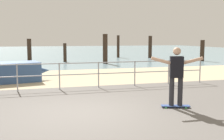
{
  "coord_description": "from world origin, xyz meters",
  "views": [
    {
      "loc": [
        -1.24,
        -7.01,
        1.99
      ],
      "look_at": [
        1.28,
        2.0,
        0.9
      ],
      "focal_mm": 44.22,
      "sensor_mm": 36.0,
      "label": 1
    }
  ],
  "objects": [
    {
      "name": "railing_fence",
      "position": [
        -1.13,
        3.6,
        0.7
      ],
      "size": [
        13.87,
        0.05,
        1.05
      ],
      "color": "#9EA0A5",
      "rests_on": "ground"
    },
    {
      "name": "groyne_post_4",
      "position": [
        6.86,
        19.65,
        1.13
      ],
      "size": [
        0.27,
        0.27,
        2.25
      ],
      "primitive_type": "cylinder",
      "color": "#332319",
      "rests_on": "ground"
    },
    {
      "name": "groyne_post_2",
      "position": [
        1.14,
        15.96,
        0.78
      ],
      "size": [
        0.27,
        0.27,
        1.56
      ],
      "primitive_type": "cylinder",
      "color": "#332319",
      "rests_on": "ground"
    },
    {
      "name": "groyne_post_5",
      "position": [
        9.72,
        18.22,
        1.1
      ],
      "size": [
        0.35,
        0.35,
        2.19
      ],
      "primitive_type": "cylinder",
      "color": "#332319",
      "rests_on": "ground"
    },
    {
      "name": "groyne_post_6",
      "position": [
        12.58,
        13.68,
        0.91
      ],
      "size": [
        0.36,
        0.36,
        1.81
      ],
      "primitive_type": "cylinder",
      "color": "#332319",
      "rests_on": "ground"
    },
    {
      "name": "skateboarder",
      "position": [
        2.56,
        -0.12,
        1.02
      ],
      "size": [
        1.41,
        0.52,
        1.65
      ],
      "color": "#26262B",
      "rests_on": "skateboard"
    },
    {
      "name": "sea_surface",
      "position": [
        0.0,
        35.0,
        0.0
      ],
      "size": [
        72.0,
        50.0,
        0.04
      ],
      "primitive_type": "cube",
      "color": "#75939E",
      "rests_on": "ground"
    },
    {
      "name": "beach_strip",
      "position": [
        0.0,
        7.0,
        0.0
      ],
      "size": [
        24.0,
        6.0,
        0.04
      ],
      "primitive_type": "cube",
      "color": "tan",
      "rests_on": "ground"
    },
    {
      "name": "skateboard",
      "position": [
        2.56,
        -0.12,
        0.07
      ],
      "size": [
        0.82,
        0.43,
        0.08
      ],
      "color": "#334C8C",
      "rests_on": "ground"
    },
    {
      "name": "groyne_post_1",
      "position": [
        -1.72,
        18.45,
        0.96
      ],
      "size": [
        0.37,
        0.37,
        1.92
      ],
      "primitive_type": "cylinder",
      "color": "#332319",
      "rests_on": "ground"
    },
    {
      "name": "ground_plane",
      "position": [
        0.0,
        -1.0,
        0.0
      ],
      "size": [
        24.0,
        10.0,
        0.04
      ],
      "primitive_type": "cube",
      "color": "#605B56",
      "rests_on": "ground"
    },
    {
      "name": "groyne_post_3",
      "position": [
        4.0,
        13.7,
        1.15
      ],
      "size": [
        0.37,
        0.37,
        2.29
      ],
      "primitive_type": "cylinder",
      "color": "#332319",
      "rests_on": "ground"
    }
  ]
}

